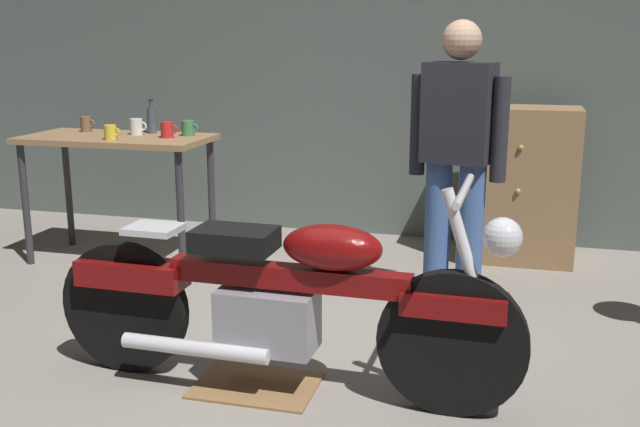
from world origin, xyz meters
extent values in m
plane|color=gray|center=(0.00, 0.00, 0.00)|extent=(12.00, 12.00, 0.00)
cube|color=#56605B|center=(0.00, 2.80, 1.55)|extent=(8.00, 0.12, 3.10)
cube|color=#99724C|center=(-1.70, 1.57, 0.88)|extent=(1.30, 0.64, 0.04)
cylinder|color=#2D2D33|center=(-2.29, 1.31, 0.43)|extent=(0.05, 0.05, 0.86)
cylinder|color=#2D2D33|center=(-1.11, 1.31, 0.43)|extent=(0.05, 0.05, 0.86)
cylinder|color=#2D2D33|center=(-2.29, 1.83, 0.43)|extent=(0.05, 0.05, 0.86)
cylinder|color=#2D2D33|center=(-1.11, 1.83, 0.43)|extent=(0.05, 0.05, 0.86)
cylinder|color=black|center=(0.79, -0.10, 0.32)|extent=(0.64, 0.09, 0.64)
cylinder|color=black|center=(-0.76, -0.06, 0.32)|extent=(0.64, 0.09, 0.64)
cube|color=maroon|center=(0.79, -0.10, 0.50)|extent=(0.44, 0.15, 0.10)
cube|color=maroon|center=(-0.71, -0.06, 0.50)|extent=(0.52, 0.19, 0.12)
cube|color=gray|center=(-0.03, -0.08, 0.34)|extent=(0.45, 0.25, 0.28)
cube|color=maroon|center=(0.07, -0.08, 0.55)|extent=(1.10, 0.13, 0.10)
ellipsoid|color=maroon|center=(0.27, -0.09, 0.70)|extent=(0.45, 0.23, 0.20)
cube|color=black|center=(-0.18, -0.08, 0.70)|extent=(0.37, 0.25, 0.10)
cube|color=silver|center=(-0.58, -0.07, 0.72)|extent=(0.24, 0.21, 0.03)
cylinder|color=silver|center=(0.85, -0.10, 0.65)|extent=(0.26, 0.06, 0.68)
cylinder|color=silver|center=(0.81, -0.10, 0.98)|extent=(0.05, 0.60, 0.03)
sphere|color=silver|center=(0.97, -0.10, 0.80)|extent=(0.16, 0.16, 0.16)
cylinder|color=silver|center=(-0.34, -0.21, 0.22)|extent=(0.70, 0.09, 0.07)
cylinder|color=#40619D|center=(0.78, 1.16, 0.44)|extent=(0.15, 0.15, 0.88)
cylinder|color=#40619D|center=(0.59, 1.21, 0.44)|extent=(0.15, 0.15, 0.88)
cube|color=#26262D|center=(0.68, 1.18, 1.16)|extent=(0.42, 0.31, 0.56)
cylinder|color=#26262D|center=(0.92, 1.13, 1.08)|extent=(0.09, 0.09, 0.58)
cylinder|color=#26262D|center=(0.45, 1.24, 1.08)|extent=(0.09, 0.09, 0.58)
sphere|color=tan|center=(0.68, 1.18, 1.56)|extent=(0.22, 0.22, 0.22)
cube|color=#99724C|center=(1.04, 2.30, 0.55)|extent=(0.80, 0.44, 1.10)
sphere|color=tan|center=(1.04, 2.07, 0.85)|extent=(0.04, 0.04, 0.04)
sphere|color=tan|center=(1.04, 2.07, 0.55)|extent=(0.04, 0.04, 0.04)
sphere|color=tan|center=(1.04, 2.07, 0.25)|extent=(0.04, 0.04, 0.04)
cube|color=olive|center=(-0.10, -0.08, 0.01)|extent=(0.56, 0.40, 0.01)
cylinder|color=white|center=(-1.59, 1.66, 0.96)|extent=(0.09, 0.09, 0.11)
torus|color=white|center=(-1.54, 1.66, 0.96)|extent=(0.06, 0.01, 0.06)
cylinder|color=brown|center=(-2.02, 1.72, 0.96)|extent=(0.07, 0.07, 0.11)
torus|color=brown|center=(-1.98, 1.72, 0.96)|extent=(0.06, 0.01, 0.06)
cylinder|color=#3D7F4C|center=(-1.21, 1.71, 0.95)|extent=(0.09, 0.09, 0.11)
torus|color=#3D7F4C|center=(-1.16, 1.71, 0.96)|extent=(0.06, 0.01, 0.06)
cylinder|color=red|center=(-1.31, 1.58, 0.95)|extent=(0.08, 0.08, 0.11)
torus|color=red|center=(-1.26, 1.58, 0.96)|extent=(0.06, 0.01, 0.06)
cylinder|color=yellow|center=(-1.63, 1.39, 0.95)|extent=(0.08, 0.08, 0.10)
torus|color=yellow|center=(-1.59, 1.39, 0.95)|extent=(0.06, 0.01, 0.06)
cylinder|color=#3F4C59|center=(-1.52, 1.77, 0.99)|extent=(0.06, 0.06, 0.18)
cylinder|color=#3F4C59|center=(-1.52, 1.77, 1.10)|extent=(0.03, 0.03, 0.05)
cylinder|color=black|center=(-1.52, 1.77, 1.14)|extent=(0.03, 0.03, 0.01)
camera|label=1|loc=(0.99, -3.05, 1.59)|focal=41.61mm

